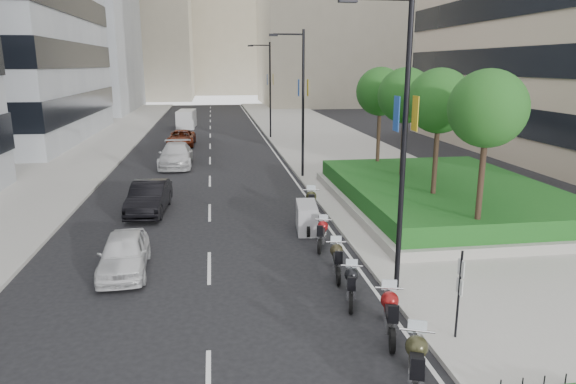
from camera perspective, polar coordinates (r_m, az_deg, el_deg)
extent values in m
plane|color=black|center=(14.95, -2.87, -13.82)|extent=(160.00, 160.00, 0.00)
cube|color=#9E9B93|center=(44.89, 4.92, 5.10)|extent=(10.00, 100.00, 0.15)
cube|color=#9E9B93|center=(45.03, -22.17, 4.14)|extent=(8.00, 100.00, 0.15)
cube|color=silver|center=(44.00, -1.85, 4.87)|extent=(0.12, 100.00, 0.01)
cube|color=silver|center=(43.73, -8.65, 4.66)|extent=(0.12, 100.00, 0.01)
cube|color=gray|center=(86.61, -24.86, 18.08)|extent=(22.00, 26.00, 30.00)
cube|color=#B7AD93|center=(96.64, 5.99, 20.47)|extent=(28.00, 24.00, 36.00)
cube|color=#B7AD93|center=(114.85, -17.64, 18.37)|extent=(26.00, 24.00, 34.00)
cube|color=#B7AD93|center=(133.75, -7.33, 19.04)|extent=(30.00, 24.00, 38.00)
cube|color=#98968E|center=(26.57, 16.89, -1.06)|extent=(10.00, 14.00, 0.40)
cube|color=#124116|center=(26.43, 16.98, 0.20)|extent=(9.40, 13.40, 0.80)
cylinder|color=#332319|center=(20.21, 20.58, 0.44)|extent=(0.22, 0.22, 4.00)
sphere|color=#1A4D18|center=(19.78, 21.31, 8.64)|extent=(2.80, 2.80, 2.80)
cylinder|color=#332319|center=(23.70, 16.00, 2.69)|extent=(0.22, 0.22, 4.00)
sphere|color=#1A4D18|center=(23.33, 16.48, 9.69)|extent=(2.80, 2.80, 2.80)
cylinder|color=#332319|center=(27.33, 12.60, 4.34)|extent=(0.22, 0.22, 4.00)
sphere|color=#1A4D18|center=(27.01, 12.93, 10.41)|extent=(2.80, 2.80, 2.80)
cylinder|color=#332319|center=(31.05, 10.00, 5.59)|extent=(0.22, 0.22, 4.00)
sphere|color=#1A4D18|center=(30.78, 10.23, 10.94)|extent=(2.80, 2.80, 2.80)
cylinder|color=black|center=(15.40, 12.73, 4.41)|extent=(0.16, 0.16, 9.00)
cube|color=black|center=(14.74, 6.66, 20.45)|extent=(0.50, 0.22, 0.14)
cube|color=gold|center=(15.36, 13.94, 8.47)|extent=(0.02, 0.45, 1.00)
cube|color=#1C469B|center=(15.16, 11.96, 8.51)|extent=(0.02, 0.45, 1.00)
cylinder|color=black|center=(31.75, 1.68, 9.52)|extent=(0.16, 0.16, 9.00)
cylinder|color=black|center=(31.55, 0.06, 17.13)|extent=(1.80, 0.10, 0.10)
cube|color=black|center=(31.43, -1.64, 17.04)|extent=(0.50, 0.22, 0.14)
cube|color=gold|center=(31.73, 2.21, 11.50)|extent=(0.02, 0.45, 1.00)
cube|color=#1C469B|center=(31.63, 1.19, 11.50)|extent=(0.02, 0.45, 1.00)
cylinder|color=black|center=(49.54, -1.99, 11.12)|extent=(0.16, 0.16, 9.00)
cylinder|color=black|center=(49.41, -3.11, 15.97)|extent=(1.80, 0.10, 0.10)
cube|color=black|center=(49.34, -4.19, 15.90)|extent=(0.50, 0.22, 0.14)
cube|color=gold|center=(49.53, -1.67, 12.39)|extent=(0.02, 0.45, 1.00)
cube|color=#1C469B|center=(49.46, -2.33, 12.39)|extent=(0.02, 0.45, 1.00)
cylinder|color=black|center=(13.91, 18.42, -11.06)|extent=(0.06, 0.06, 2.50)
cube|color=silver|center=(13.60, 18.68, -8.00)|extent=(0.02, 0.32, 0.42)
cube|color=silver|center=(13.79, 18.52, -9.93)|extent=(0.02, 0.32, 0.42)
cylinder|color=black|center=(12.93, 13.92, -17.36)|extent=(0.36, 0.66, 0.66)
cube|color=silver|center=(12.07, 14.01, -18.83)|extent=(0.63, 0.96, 0.45)
sphere|color=#292917|center=(12.16, 14.11, -16.34)|extent=(0.51, 0.51, 0.51)
cube|color=black|center=(11.62, 14.13, -18.26)|extent=(0.57, 0.85, 0.17)
cylinder|color=silver|center=(12.30, 14.16, -14.72)|extent=(0.75, 0.34, 0.05)
cylinder|color=black|center=(13.49, 11.51, -15.87)|extent=(0.28, 0.64, 0.63)
cylinder|color=black|center=(14.92, 10.96, -12.78)|extent=(0.28, 0.64, 0.63)
cube|color=silver|center=(14.07, 11.27, -13.72)|extent=(0.51, 0.91, 0.43)
sphere|color=maroon|center=(14.20, 11.23, -11.72)|extent=(0.49, 0.49, 0.49)
cube|color=black|center=(13.66, 11.45, -13.11)|extent=(0.47, 0.81, 0.16)
cylinder|color=silver|center=(14.36, 11.19, -10.44)|extent=(0.74, 0.24, 0.05)
cylinder|color=black|center=(15.20, 7.01, -12.25)|extent=(0.25, 0.56, 0.55)
cylinder|color=black|center=(16.49, 7.02, -10.06)|extent=(0.25, 0.56, 0.55)
cube|color=silver|center=(15.74, 7.03, -10.68)|extent=(0.46, 0.80, 0.38)
sphere|color=black|center=(15.87, 7.07, -9.12)|extent=(0.43, 0.43, 0.43)
cube|color=black|center=(15.38, 7.06, -10.13)|extent=(0.42, 0.71, 0.14)
cylinder|color=silver|center=(16.02, 7.09, -8.14)|extent=(0.65, 0.22, 0.04)
cylinder|color=black|center=(16.93, 5.63, -9.32)|extent=(0.21, 0.60, 0.59)
cylinder|color=black|center=(18.32, 5.26, -7.45)|extent=(0.21, 0.60, 0.59)
cube|color=silver|center=(17.52, 5.46, -7.92)|extent=(0.41, 0.84, 0.40)
sphere|color=black|center=(17.68, 5.41, -6.46)|extent=(0.45, 0.45, 0.45)
cube|color=black|center=(17.14, 5.55, -7.33)|extent=(0.38, 0.74, 0.15)
cylinder|color=silver|center=(17.85, 5.37, -5.55)|extent=(0.70, 0.16, 0.05)
cylinder|color=black|center=(19.53, 3.53, -6.07)|extent=(0.28, 0.57, 0.56)
cylinder|color=black|center=(20.89, 4.01, -4.73)|extent=(0.28, 0.57, 0.56)
cube|color=silver|center=(20.11, 3.77, -5.00)|extent=(0.50, 0.82, 0.38)
sphere|color=maroon|center=(20.29, 3.88, -3.81)|extent=(0.43, 0.43, 0.43)
cube|color=black|center=(19.77, 3.69, -4.46)|extent=(0.46, 0.73, 0.14)
cylinder|color=silver|center=(20.46, 3.97, -3.08)|extent=(0.65, 0.26, 0.05)
cylinder|color=black|center=(21.32, 2.22, -4.27)|extent=(0.18, 0.60, 0.59)
cylinder|color=black|center=(22.77, 1.94, -3.06)|extent=(0.18, 0.60, 0.59)
cube|color=gray|center=(21.95, 2.08, -2.83)|extent=(1.03, 2.09, 1.20)
cylinder|color=black|center=(23.37, 2.61, -2.54)|extent=(0.24, 0.67, 0.65)
cylinder|color=black|center=(24.99, 2.57, -1.44)|extent=(0.24, 0.67, 0.65)
cube|color=silver|center=(24.08, 2.59, -1.60)|extent=(0.47, 0.94, 0.44)
sphere|color=#2B2C18|center=(24.31, 2.60, -0.47)|extent=(0.51, 0.51, 0.51)
cube|color=black|center=(23.68, 2.61, -1.02)|extent=(0.43, 0.83, 0.17)
cylinder|color=silver|center=(24.53, 2.59, 0.22)|extent=(0.78, 0.19, 0.05)
imported|color=silver|center=(18.59, -17.76, -6.51)|extent=(1.78, 4.02, 1.35)
imported|color=black|center=(25.57, -15.18, -0.58)|extent=(1.89, 4.67, 1.51)
imported|color=silver|center=(36.92, -12.35, 4.04)|extent=(2.25, 5.52, 1.60)
imported|color=maroon|center=(46.31, -11.78, 5.89)|extent=(2.43, 4.98, 1.36)
cube|color=silver|center=(59.69, -11.23, 7.96)|extent=(2.13, 4.78, 1.96)
cube|color=silver|center=(57.98, -11.28, 7.32)|extent=(1.85, 1.25, 1.02)
cylinder|color=black|center=(58.13, -12.01, 7.12)|extent=(0.23, 0.65, 0.65)
cylinder|color=black|center=(58.06, -10.53, 7.18)|extent=(0.23, 0.65, 0.65)
cylinder|color=black|center=(61.27, -11.83, 7.47)|extent=(0.23, 0.65, 0.65)
cylinder|color=black|center=(61.20, -10.43, 7.52)|extent=(0.23, 0.65, 0.65)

